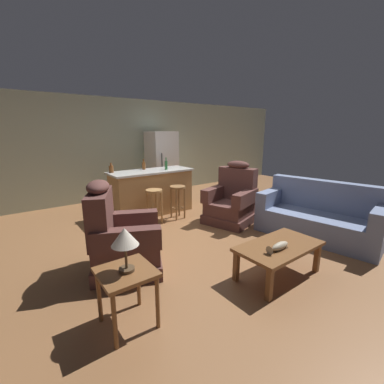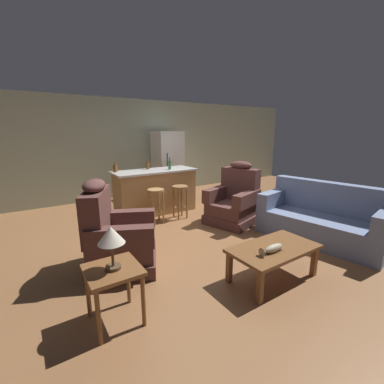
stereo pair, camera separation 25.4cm
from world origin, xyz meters
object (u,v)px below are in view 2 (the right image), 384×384
at_px(couch, 322,220).
at_px(bottle_short_amber, 148,165).
at_px(bottle_wine_dark, 170,165).
at_px(table_lamp, 111,237).
at_px(refrigerator, 168,164).
at_px(coffee_table, 274,251).
at_px(fish_figurine, 272,249).
at_px(end_table, 114,278).
at_px(bar_stool_right, 180,196).
at_px(bar_stool_left, 156,200).
at_px(bottle_tall_green, 115,168).
at_px(kitchen_island, 155,191).
at_px(recliner_near_island, 234,202).
at_px(recliner_near_lamp, 116,237).

xyz_separation_m(couch, bottle_short_amber, (-1.72, 3.08, 0.70)).
bearing_deg(bottle_wine_dark, table_lamp, -127.13).
relative_size(couch, refrigerator, 1.15).
bearing_deg(coffee_table, bottle_short_amber, 91.60).
relative_size(fish_figurine, refrigerator, 0.19).
height_order(couch, end_table, couch).
xyz_separation_m(bar_stool_right, refrigerator, (0.70, 1.83, 0.41)).
relative_size(fish_figurine, table_lamp, 0.83).
distance_m(coffee_table, table_lamp, 1.92).
bearing_deg(fish_figurine, bar_stool_left, 93.87).
bearing_deg(end_table, refrigerator, 55.89).
distance_m(table_lamp, bottle_wine_dark, 3.50).
xyz_separation_m(couch, bottle_tall_green, (-2.44, 3.08, 0.69)).
relative_size(bar_stool_left, bottle_short_amber, 2.99).
relative_size(couch, kitchen_island, 1.12).
bearing_deg(bottle_wine_dark, couch, -64.26).
xyz_separation_m(fish_figurine, couch, (1.76, 0.42, -0.12)).
height_order(coffee_table, table_lamp, table_lamp).
height_order(recliner_near_island, refrigerator, refrigerator).
bearing_deg(table_lamp, end_table, 108.54).
bearing_deg(bar_stool_left, table_lamp, -123.73).
bearing_deg(table_lamp, recliner_near_island, 27.33).
xyz_separation_m(end_table, bottle_wine_dark, (2.12, 2.78, 0.59)).
distance_m(coffee_table, bottle_tall_green, 3.58).
xyz_separation_m(bar_stool_left, bar_stool_right, (0.54, 0.00, 0.00)).
relative_size(recliner_near_island, bottle_wine_dark, 4.51).
relative_size(couch, table_lamp, 4.92).
bearing_deg(bottle_short_amber, refrigerator, 43.86).
xyz_separation_m(coffee_table, table_lamp, (-1.83, 0.32, 0.50)).
bearing_deg(coffee_table, couch, 11.88).
bearing_deg(fish_figurine, recliner_near_island, 58.92).
bearing_deg(bar_stool_right, coffee_table, -95.00).
distance_m(refrigerator, bottle_tall_green, 2.01).
distance_m(end_table, table_lamp, 0.41).
bearing_deg(table_lamp, refrigerator, 56.00).
bearing_deg(refrigerator, kitchen_island, -128.68).
bearing_deg(couch, refrigerator, -90.44).
distance_m(bar_stool_right, bottle_wine_dark, 0.79).
height_order(kitchen_island, refrigerator, refrigerator).
distance_m(recliner_near_lamp, recliner_near_island, 2.51).
height_order(table_lamp, bottle_tall_green, bottle_tall_green).
height_order(recliner_near_island, table_lamp, recliner_near_island).
bearing_deg(bottle_short_amber, couch, -60.90).
distance_m(end_table, kitchen_island, 3.39).
height_order(fish_figurine, couch, couch).
height_order(coffee_table, fish_figurine, fish_figurine).
xyz_separation_m(refrigerator, bottle_wine_dark, (-0.65, -1.30, 0.17)).
xyz_separation_m(bottle_tall_green, bottle_short_amber, (0.72, -0.00, 0.01)).
distance_m(kitchen_island, bottle_tall_green, 0.98).
xyz_separation_m(recliner_near_island, bar_stool_right, (-0.75, 0.81, 0.05)).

